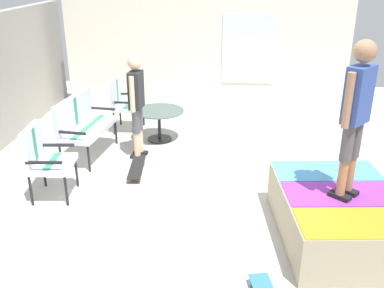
{
  "coord_description": "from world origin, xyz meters",
  "views": [
    {
      "loc": [
        -5.45,
        0.06,
        2.98
      ],
      "look_at": [
        0.03,
        0.49,
        0.7
      ],
      "focal_mm": 40.44,
      "sensor_mm": 36.0,
      "label": 1
    }
  ],
  "objects_px": {
    "patio_table": "(159,119)",
    "patio_chair_near_house": "(122,99)",
    "person_watching": "(136,99)",
    "skate_ramp": "(342,215)",
    "person_skater": "(356,109)",
    "patio_chair_by_wall": "(43,155)",
    "skateboard_by_bench": "(137,168)",
    "patio_bench": "(82,121)"
  },
  "relations": [
    {
      "from": "skateboard_by_bench",
      "to": "skate_ramp",
      "type": "bearing_deg",
      "value": -118.7
    },
    {
      "from": "person_skater",
      "to": "patio_chair_by_wall",
      "type": "bearing_deg",
      "value": 78.74
    },
    {
      "from": "patio_chair_near_house",
      "to": "skateboard_by_bench",
      "type": "height_order",
      "value": "patio_chair_near_house"
    },
    {
      "from": "person_watching",
      "to": "person_skater",
      "type": "height_order",
      "value": "person_skater"
    },
    {
      "from": "patio_chair_near_house",
      "to": "patio_bench",
      "type": "bearing_deg",
      "value": 162.84
    },
    {
      "from": "skate_ramp",
      "to": "skateboard_by_bench",
      "type": "bearing_deg",
      "value": 61.3
    },
    {
      "from": "skateboard_by_bench",
      "to": "person_watching",
      "type": "bearing_deg",
      "value": 7.57
    },
    {
      "from": "patio_chair_near_house",
      "to": "skateboard_by_bench",
      "type": "bearing_deg",
      "value": -161.6
    },
    {
      "from": "patio_table",
      "to": "person_watching",
      "type": "height_order",
      "value": "person_watching"
    },
    {
      "from": "person_watching",
      "to": "skateboard_by_bench",
      "type": "xyz_separation_m",
      "value": [
        -0.64,
        -0.08,
        -0.91
      ]
    },
    {
      "from": "patio_bench",
      "to": "person_skater",
      "type": "distance_m",
      "value": 4.39
    },
    {
      "from": "skate_ramp",
      "to": "person_skater",
      "type": "bearing_deg",
      "value": 146.47
    },
    {
      "from": "skate_ramp",
      "to": "skateboard_by_bench",
      "type": "height_order",
      "value": "skate_ramp"
    },
    {
      "from": "person_skater",
      "to": "patio_chair_near_house",
      "type": "bearing_deg",
      "value": 44.1
    },
    {
      "from": "skate_ramp",
      "to": "person_watching",
      "type": "height_order",
      "value": "person_watching"
    },
    {
      "from": "patio_bench",
      "to": "patio_table",
      "type": "relative_size",
      "value": 1.45
    },
    {
      "from": "person_skater",
      "to": "skate_ramp",
      "type": "bearing_deg",
      "value": -33.53
    },
    {
      "from": "patio_chair_near_house",
      "to": "patio_table",
      "type": "bearing_deg",
      "value": -121.89
    },
    {
      "from": "person_watching",
      "to": "skateboard_by_bench",
      "type": "distance_m",
      "value": 1.12
    },
    {
      "from": "skateboard_by_bench",
      "to": "patio_chair_near_house",
      "type": "bearing_deg",
      "value": 18.4
    },
    {
      "from": "patio_bench",
      "to": "patio_table",
      "type": "xyz_separation_m",
      "value": [
        0.78,
        -1.16,
        -0.21
      ]
    },
    {
      "from": "patio_chair_by_wall",
      "to": "person_watching",
      "type": "xyz_separation_m",
      "value": [
        1.43,
        -1.01,
        0.38
      ]
    },
    {
      "from": "patio_table",
      "to": "skate_ramp",
      "type": "bearing_deg",
      "value": -138.28
    },
    {
      "from": "person_watching",
      "to": "patio_bench",
      "type": "bearing_deg",
      "value": 91.6
    },
    {
      "from": "patio_bench",
      "to": "patio_chair_by_wall",
      "type": "height_order",
      "value": "same"
    },
    {
      "from": "patio_chair_near_house",
      "to": "person_watching",
      "type": "distance_m",
      "value": 1.4
    },
    {
      "from": "skate_ramp",
      "to": "patio_chair_by_wall",
      "type": "bearing_deg",
      "value": 79.59
    },
    {
      "from": "skate_ramp",
      "to": "patio_chair_near_house",
      "type": "relative_size",
      "value": 2.2
    },
    {
      "from": "patio_chair_by_wall",
      "to": "patio_table",
      "type": "relative_size",
      "value": 1.13
    },
    {
      "from": "skate_ramp",
      "to": "person_skater",
      "type": "relative_size",
      "value": 1.3
    },
    {
      "from": "patio_chair_by_wall",
      "to": "skateboard_by_bench",
      "type": "bearing_deg",
      "value": -54.3
    },
    {
      "from": "skate_ramp",
      "to": "person_skater",
      "type": "height_order",
      "value": "person_skater"
    },
    {
      "from": "patio_table",
      "to": "skateboard_by_bench",
      "type": "distance_m",
      "value": 1.43
    },
    {
      "from": "person_watching",
      "to": "skate_ramp",
      "type": "bearing_deg",
      "value": -127.2
    },
    {
      "from": "skate_ramp",
      "to": "patio_table",
      "type": "xyz_separation_m",
      "value": [
        2.88,
        2.57,
        0.11
      ]
    },
    {
      "from": "patio_table",
      "to": "patio_chair_near_house",
      "type": "bearing_deg",
      "value": 58.11
    },
    {
      "from": "person_watching",
      "to": "patio_table",
      "type": "bearing_deg",
      "value": -17.55
    },
    {
      "from": "patio_bench",
      "to": "person_watching",
      "type": "distance_m",
      "value": 1.0
    },
    {
      "from": "patio_chair_near_house",
      "to": "person_skater",
      "type": "distance_m",
      "value": 4.85
    },
    {
      "from": "skate_ramp",
      "to": "patio_chair_by_wall",
      "type": "height_order",
      "value": "patio_chair_by_wall"
    },
    {
      "from": "patio_chair_near_house",
      "to": "patio_table",
      "type": "relative_size",
      "value": 1.13
    },
    {
      "from": "person_watching",
      "to": "patio_chair_near_house",
      "type": "bearing_deg",
      "value": 23.56
    }
  ]
}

